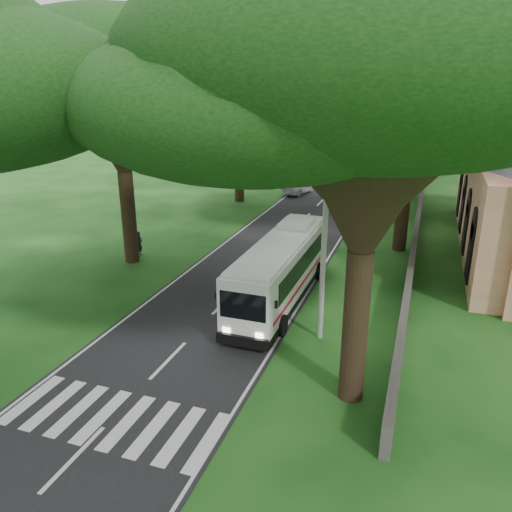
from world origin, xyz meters
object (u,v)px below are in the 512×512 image
object	(u,v)px
coach_bus	(282,268)
pedestrian	(139,244)
distant_car_b	(330,168)
distant_car_c	(381,152)
pole_near	(324,250)
pole_mid	(376,172)
pole_far	(396,143)
distant_car_a	(298,186)

from	to	relation	value
coach_bus	pedestrian	world-z (taller)	coach_bus
distant_car_b	pedestrian	bearing A→B (deg)	-89.61
coach_bus	distant_car_c	bearing A→B (deg)	90.92
pole_near	distant_car_b	xyz separation A→B (m)	(-7.64, 41.07, -3.45)
pedestrian	pole_mid	bearing A→B (deg)	-50.48
pole_far	pole_near	bearing A→B (deg)	-90.00
pole_near	distant_car_b	world-z (taller)	pole_near
distant_car_c	distant_car_a	bearing A→B (deg)	61.81
pole_far	distant_car_c	distance (m)	19.24
pole_mid	distant_car_a	size ratio (longest dim) A/B	1.80
distant_car_b	distant_car_c	size ratio (longest dim) A/B	0.89
coach_bus	distant_car_a	size ratio (longest dim) A/B	2.54
distant_car_b	distant_car_c	bearing A→B (deg)	86.03
pole_mid	distant_car_c	xyz separation A→B (m)	(-3.15, 38.67, -3.45)
pole_near	distant_car_c	world-z (taller)	pole_near
distant_car_c	pedestrian	bearing A→B (deg)	60.59
distant_car_b	pole_far	bearing A→B (deg)	2.37
pole_far	pedestrian	xyz separation A→B (m)	(-13.60, -32.92, -3.35)
distant_car_c	pedestrian	size ratio (longest dim) A/B	2.89
pole_near	distant_car_a	size ratio (longest dim) A/B	1.80
pole_far	pole_mid	bearing A→B (deg)	-90.00
pole_far	distant_car_c	size ratio (longest dim) A/B	1.66
pole_mid	distant_car_a	xyz separation A→B (m)	(-8.50, 9.03, -3.39)
pole_near	pole_far	size ratio (longest dim) A/B	1.00
distant_car_c	coach_bus	bearing A→B (deg)	72.40
pole_mid	pole_far	bearing A→B (deg)	90.00
pole_mid	pedestrian	size ratio (longest dim) A/B	4.80
pole_mid	pedestrian	distance (m)	19.05
pedestrian	distant_car_c	bearing A→B (deg)	-15.46
pole_near	distant_car_a	bearing A→B (deg)	106.32
pole_near	distant_car_b	size ratio (longest dim) A/B	1.87
coach_bus	distant_car_c	distance (m)	55.29
pole_near	coach_bus	distance (m)	5.01
pole_mid	distant_car_a	distance (m)	12.86
distant_car_b	coach_bus	bearing A→B (deg)	-72.34
pole_far	distant_car_a	world-z (taller)	pole_far
pedestrian	pole_far	bearing A→B (deg)	-26.45
coach_bus	pole_mid	bearing A→B (deg)	80.99
pole_far	coach_bus	distance (m)	36.80
pole_far	distant_car_b	world-z (taller)	pole_far
pole_mid	pedestrian	xyz separation A→B (m)	(-13.60, -12.92, -3.35)
distant_car_c	pole_near	bearing A→B (deg)	75.11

